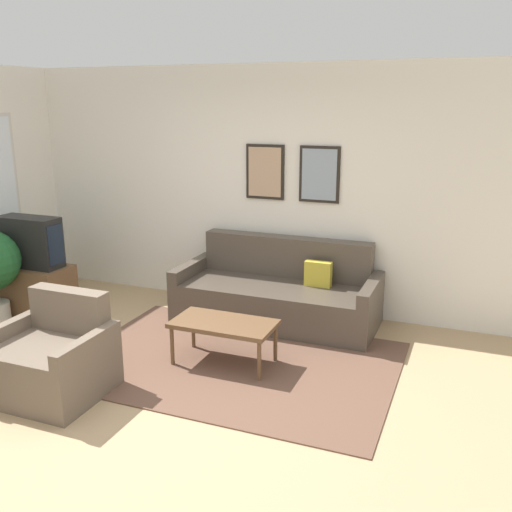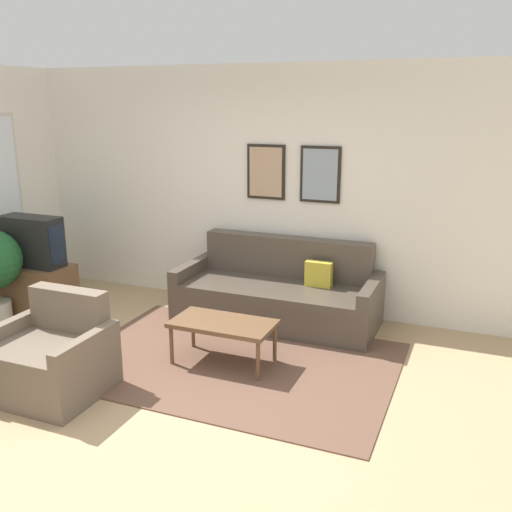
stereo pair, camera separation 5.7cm
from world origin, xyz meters
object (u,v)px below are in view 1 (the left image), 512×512
object	(u,v)px
tv	(30,242)
armchair	(52,360)
coffee_table	(224,326)
couch	(278,294)

from	to	relation	value
tv	armchair	xyz separation A→B (m)	(1.41, -1.37, -0.55)
coffee_table	tv	world-z (taller)	tv
couch	tv	xyz separation A→B (m)	(-2.59, -0.80, 0.53)
couch	armchair	size ratio (longest dim) A/B	2.42
coffee_table	armchair	size ratio (longest dim) A/B	1.04
coffee_table	armchair	distance (m)	1.46
coffee_table	tv	distance (m)	2.56
coffee_table	armchair	world-z (taller)	armchair
couch	armchair	world-z (taller)	couch
armchair	tv	bearing A→B (deg)	126.78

